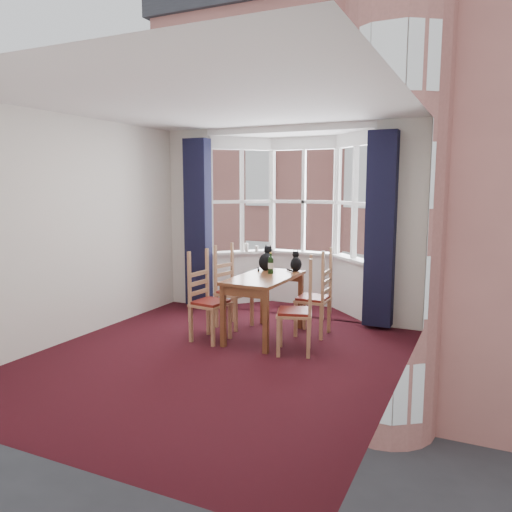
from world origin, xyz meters
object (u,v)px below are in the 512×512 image
Objects in this scene: chair_left_near at (204,303)px; wine_bottle at (271,264)px; chair_right_far at (320,300)px; cat_left at (266,260)px; cat_right at (296,263)px; chair_left_far at (229,292)px; candle_tall at (246,247)px; candle_short at (257,249)px; dining_table at (264,285)px; chair_right_near at (302,313)px.

wine_bottle is (0.64, 0.61, 0.45)m from chair_left_near.
chair_right_far is 2.61× the size of cat_left.
cat_right is at bearing 155.94° from chair_right_far.
chair_right_far is (1.27, 0.77, 0.00)m from chair_left_near.
chair_left_far is (-0.02, 0.69, 0.00)m from chair_left_near.
chair_right_far is 6.86× the size of candle_tall.
chair_left_far is at bearing -176.61° from chair_right_far.
candle_short reaches higher than chair_left_far.
dining_table is 0.62m from cat_right.
chair_left_near is 2.04m from candle_tall.
wine_bottle is at bearing 90.21° from dining_table.
chair_left_near and chair_left_far have the same top height.
chair_left_near is 2.04m from candle_short.
dining_table is at bearing -23.11° from chair_left_far.
chair_left_far is 0.69m from cat_left.
cat_right is at bearing -39.18° from candle_tall.
cat_right is at bearing 47.30° from chair_left_near.
wine_bottle is at bearing -166.25° from chair_right_far.
cat_right reaches higher than chair_left_near.
chair_left_near is at bearing -79.41° from candle_tall.
cat_left is (0.49, 0.15, 0.46)m from chair_left_far.
wine_bottle reaches higher than cat_right.
chair_right_near is (1.31, -0.66, 0.00)m from chair_left_far.
cat_left is 1.32m from candle_short.
chair_right_far is 0.61m from cat_right.
dining_table is 0.32m from wine_bottle.
dining_table is 1.86m from candle_tall.
cat_left reaches higher than chair_right_far.
cat_left is (0.48, 0.84, 0.46)m from chair_left_near.
dining_table is 0.79m from chair_left_near.
cat_left is (-0.82, 0.81, 0.46)m from chair_right_near.
chair_left_far is 3.26× the size of wine_bottle.
wine_bottle is (-0.00, 0.21, 0.24)m from dining_table.
cat_left reaches higher than dining_table.
cat_left is at bearing -165.62° from cat_right.
dining_table is at bearing -150.15° from chair_right_far.
candle_tall is (-1.01, 1.34, 0.02)m from wine_bottle.
cat_right is 2.13× the size of candle_tall.
cat_left is 1.39m from candle_tall.
cat_left is at bearing 111.16° from dining_table.
candle_tall is at bearing 127.00° from wine_bottle.
wine_bottle is (-0.23, -0.33, 0.02)m from cat_right.
wine_bottle is at bearing -6.62° from chair_left_far.
cat_left reaches higher than chair_left_near.
wine_bottle is (-0.65, 0.58, 0.45)m from chair_right_near.
chair_right_far is at bearing 13.75° from wine_bottle.
cat_left is at bearing -52.82° from candle_tall.
chair_left_near is 1.29m from chair_right_near.
chair_left_near is 1.00× the size of chair_left_far.
cat_left is at bearing 174.51° from chair_right_far.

